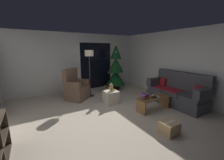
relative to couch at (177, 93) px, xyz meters
name	(u,v)px	position (x,y,z in m)	size (l,w,h in m)	color
ground_plane	(112,116)	(-2.32, 0.31, -0.40)	(7.00, 7.00, 0.00)	#B2A38E
wall_back	(77,62)	(-2.32, 3.37, 0.85)	(5.72, 0.12, 2.50)	silver
wall_right	(181,65)	(0.54, 0.31, 0.85)	(0.12, 6.00, 2.50)	silver
patio_door_frame	(96,65)	(-1.45, 3.30, 0.70)	(1.60, 0.02, 2.20)	silver
patio_door_glass	(96,66)	(-1.45, 3.28, 0.65)	(1.50, 0.02, 2.10)	black
couch	(177,93)	(0.00, 0.00, 0.00)	(0.79, 1.94, 1.08)	#3D3D42
coffee_table	(154,101)	(-1.02, 0.04, -0.13)	(1.10, 0.40, 0.41)	olive
remote_white	(158,96)	(-0.89, 0.00, 0.02)	(0.04, 0.16, 0.02)	silver
remote_silver	(153,96)	(-0.96, 0.13, 0.02)	(0.04, 0.16, 0.02)	#ADADB2
remote_black	(154,97)	(-1.05, 0.01, 0.02)	(0.04, 0.16, 0.02)	black
remote_graphite	(157,95)	(-0.81, 0.11, 0.02)	(0.04, 0.16, 0.02)	#333338
book_stack	(145,96)	(-1.34, 0.09, 0.08)	(0.27, 0.24, 0.15)	#4C4C51
cell_phone	(144,94)	(-1.37, 0.09, 0.16)	(0.07, 0.14, 0.01)	black
christmas_tree	(116,69)	(-0.78, 2.60, 0.53)	(0.86, 0.86, 2.10)	#4C1E19
armchair	(76,89)	(-2.78, 2.16, 0.00)	(0.96, 0.96, 1.13)	brown
floor_lamp	(89,58)	(-2.20, 2.22, 1.11)	(0.32, 0.32, 1.78)	#2D2D30
ottoman	(111,97)	(-1.87, 1.17, -0.18)	(0.44, 0.44, 0.43)	beige
teddy_bear_honey	(111,88)	(-1.86, 1.16, 0.15)	(0.21, 0.22, 0.29)	tan
teddy_bear_chestnut_by_tree	(105,89)	(-1.43, 2.46, -0.28)	(0.22, 0.21, 0.29)	brown
cardboard_box_taped_mid_floor	(169,128)	(-1.64, -1.02, -0.27)	(0.37, 0.34, 0.27)	tan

